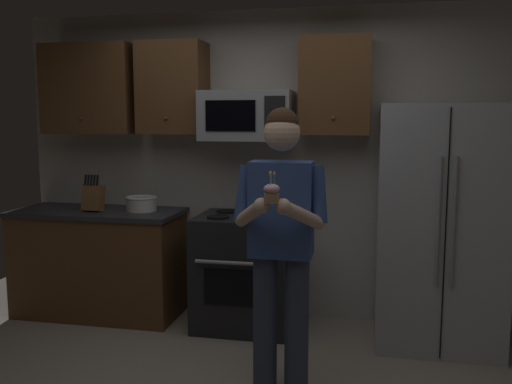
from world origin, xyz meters
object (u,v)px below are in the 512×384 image
at_px(oven_range, 244,271).
at_px(cupcake, 272,193).
at_px(knife_block, 93,197).
at_px(person, 281,234).
at_px(bowl_large_white, 141,203).
at_px(refrigerator, 439,226).
at_px(microwave, 247,116).

relative_size(oven_range, cupcake, 5.36).
distance_m(knife_block, cupcake, 2.22).
distance_m(knife_block, person, 2.03).
bearing_deg(bowl_large_white, refrigerator, -2.32).
distance_m(microwave, refrigerator, 1.72).
relative_size(microwave, knife_block, 2.31).
xyz_separation_m(oven_range, bowl_large_white, (-0.91, 0.06, 0.52)).
height_order(refrigerator, cupcake, refrigerator).
bearing_deg(oven_range, refrigerator, -1.50).
height_order(oven_range, knife_block, knife_block).
distance_m(refrigerator, cupcake, 1.71).
bearing_deg(person, oven_range, 114.62).
bearing_deg(microwave, oven_range, -90.02).
relative_size(refrigerator, person, 1.02).
bearing_deg(oven_range, bowl_large_white, 176.33).
xyz_separation_m(microwave, person, (0.47, -1.14, -0.72)).
xyz_separation_m(knife_block, cupcake, (1.78, -1.32, 0.26)).
bearing_deg(knife_block, bowl_large_white, 12.52).
height_order(oven_range, refrigerator, refrigerator).
xyz_separation_m(microwave, refrigerator, (1.50, -0.16, -0.82)).
relative_size(refrigerator, bowl_large_white, 6.83).
bearing_deg(bowl_large_white, cupcake, -45.54).
xyz_separation_m(oven_range, person, (0.47, -1.02, 0.53)).
relative_size(bowl_large_white, cupcake, 1.51).
distance_m(microwave, cupcake, 1.60).
xyz_separation_m(refrigerator, cupcake, (-1.03, -1.31, 0.39)).
bearing_deg(person, cupcake, -90.00).
xyz_separation_m(oven_range, refrigerator, (1.50, -0.04, 0.44)).
bearing_deg(oven_range, cupcake, -70.90).
bearing_deg(oven_range, person, -65.38).
distance_m(oven_range, knife_block, 1.43).
height_order(microwave, cupcake, microwave).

